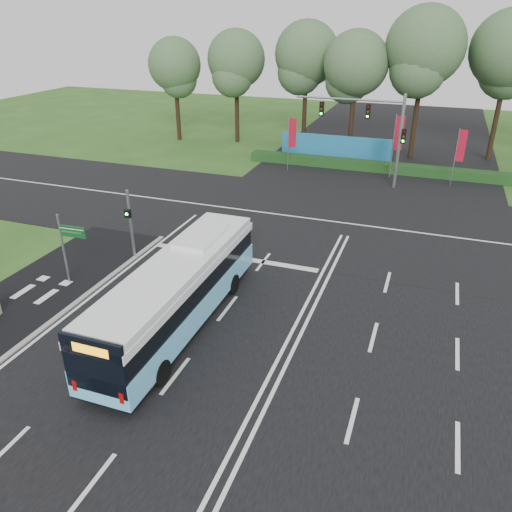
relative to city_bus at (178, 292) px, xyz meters
The scene contains 15 objects.
ground 5.33m from the city_bus, 21.76° to the left, with size 120.00×120.00×0.00m, color #28521B.
road_main 5.33m from the city_bus, 21.76° to the left, with size 20.00×120.00×0.04m, color black.
road_cross 14.75m from the city_bus, 71.27° to the left, with size 120.00×14.00×0.05m, color black.
bike_path 8.04m from the city_bus, behind, with size 5.00×18.00×0.06m, color black.
kerb_strip 5.74m from the city_bus, 168.26° to the right, with size 0.25×18.00×0.12m, color gray.
city_bus is the anchor object (origin of this frame).
pedestrian_signal 7.45m from the city_bus, 137.64° to the left, with size 0.32×0.44×3.90m.
street_sign 6.85m from the city_bus, 167.67° to the left, with size 1.44×0.16×3.69m.
banner_flag_left 24.27m from the city_bus, 95.02° to the left, with size 0.65×0.22×4.49m.
banner_flag_mid 26.02m from the city_bus, 75.93° to the left, with size 0.72×0.29×5.05m.
banner_flag_right 26.78m from the city_bus, 65.66° to the left, with size 0.66×0.15×4.47m.
traffic_light_gantry 23.11m from the city_bus, 77.62° to the left, with size 8.41×0.28×7.00m.
hedge 26.83m from the city_bus, 79.89° to the left, with size 22.00×1.20×0.80m, color #163814.
blue_hoarding 28.89m from the city_bus, 88.60° to the left, with size 10.00×0.30×2.20m, color teal.
eucalyptus_row 34.47m from the city_bus, 75.96° to the left, with size 52.91×8.67×12.95m.
Camera 1 is at (4.53, -17.81, 12.25)m, focal length 35.00 mm.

